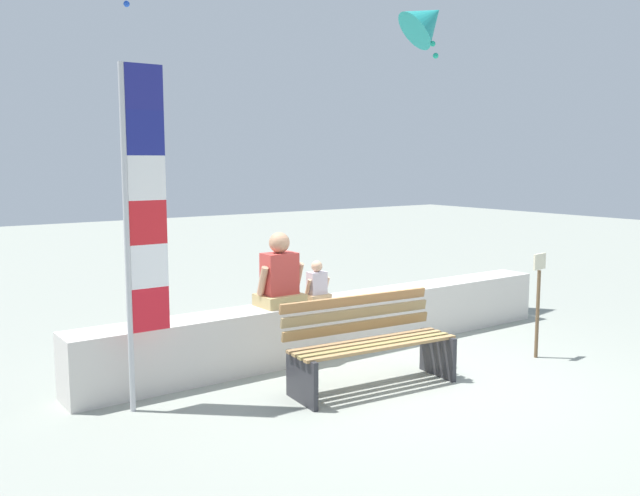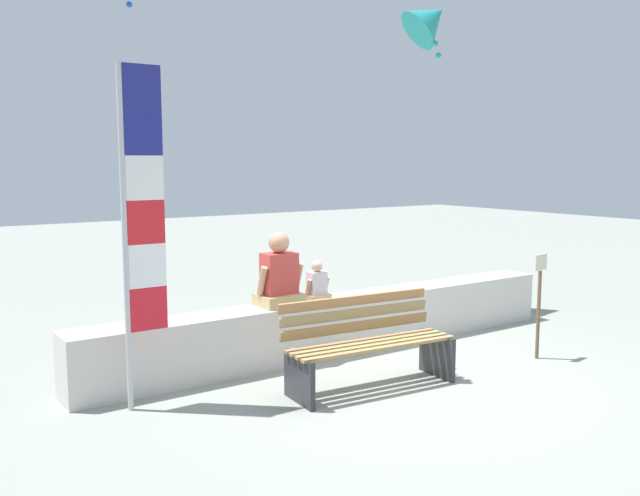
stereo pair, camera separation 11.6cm
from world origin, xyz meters
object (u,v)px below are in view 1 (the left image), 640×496
at_px(park_bench, 369,345).
at_px(kite_teal, 427,21).
at_px(person_adult, 280,277).
at_px(sign_post, 538,296).
at_px(flag_banner, 140,216).
at_px(person_child, 317,285).

distance_m(park_bench, kite_teal, 5.38).
height_order(person_adult, kite_teal, kite_teal).
bearing_deg(sign_post, flag_banner, 166.18).
xyz_separation_m(person_adult, flag_banner, (-1.74, -0.48, 0.79)).
bearing_deg(person_adult, kite_teal, 19.64).
height_order(kite_teal, sign_post, kite_teal).
distance_m(park_bench, person_child, 1.26).
relative_size(park_bench, person_child, 3.89).
height_order(person_child, sign_post, sign_post).
xyz_separation_m(park_bench, person_child, (0.20, 1.18, 0.40)).
bearing_deg(sign_post, person_child, 142.68).
distance_m(park_bench, sign_post, 2.23).
relative_size(person_adult, flag_banner, 0.27).
relative_size(kite_teal, sign_post, 0.83).
bearing_deg(person_adult, sign_post, -31.36).
relative_size(person_child, kite_teal, 0.46).
bearing_deg(flag_banner, person_adult, 15.40).
bearing_deg(person_adult, park_bench, -75.52).
bearing_deg(park_bench, person_child, 80.54).
height_order(person_adult, flag_banner, flag_banner).
bearing_deg(person_adult, flag_banner, -164.60).
relative_size(park_bench, flag_banner, 0.58).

